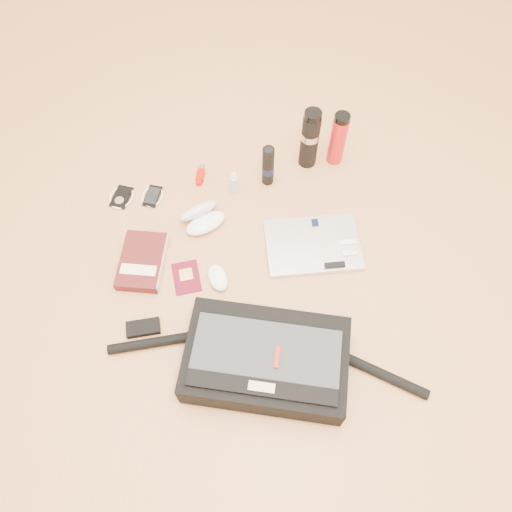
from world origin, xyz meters
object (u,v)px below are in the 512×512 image
Objects in this scene: laptop at (313,245)px; book at (143,261)px; messenger_bag at (265,360)px; thermos_black at (310,139)px; thermos_red at (338,139)px.

book is (-0.61, 0.03, 0.01)m from laptop.
book is (-0.36, 0.44, -0.04)m from messenger_bag.
thermos_black is (0.67, 0.36, 0.11)m from book.
thermos_black reaches higher than thermos_red.
book is 0.87m from thermos_red.
laptop is 0.61m from book.
book reaches higher than laptop.
book is at bearing -155.60° from thermos_red.
thermos_red is at bearing 38.96° from book.
messenger_bag is at bearing -35.90° from book.
thermos_red is (0.11, -0.01, -0.02)m from thermos_black.
messenger_bag is 0.86m from thermos_black.
messenger_bag is 0.48m from laptop.
book is 0.96× the size of thermos_black.
laptop is 1.32× the size of thermos_black.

